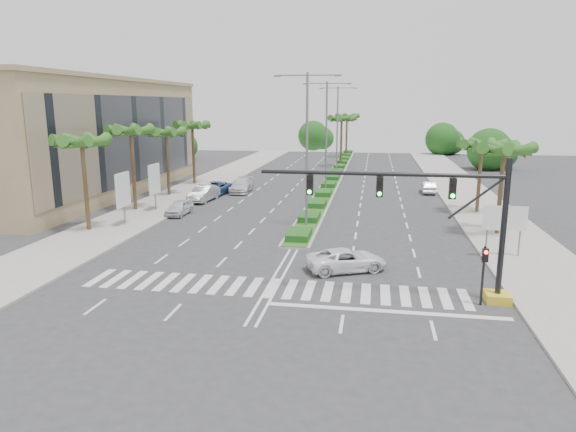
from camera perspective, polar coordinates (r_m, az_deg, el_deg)
name	(u,v)px	position (r m, az deg, el deg)	size (l,w,h in m)	color
ground	(272,288)	(27.85, -1.79, -8.01)	(160.00, 160.00, 0.00)	#333335
footpath_right	(489,217)	(47.66, 21.48, -0.15)	(6.00, 120.00, 0.15)	gray
footpath_left	(158,206)	(50.86, -14.27, 1.08)	(6.00, 120.00, 0.15)	gray
median	(336,175)	(71.43, 5.33, 4.59)	(2.20, 75.00, 0.20)	gray
median_grass	(336,174)	(71.41, 5.33, 4.69)	(1.80, 75.00, 0.04)	#22531C
building	(84,139)	(60.39, -21.77, 7.99)	(12.00, 36.00, 12.00)	tan
signal_gantry	(455,233)	(26.65, 18.11, -1.79)	(12.60, 1.20, 7.20)	gold
pedestrian_signal	(484,266)	(26.62, 20.95, -5.19)	(0.28, 0.36, 3.00)	black
direction_sign	(505,220)	(35.34, 22.94, -0.45)	(2.70, 0.11, 3.40)	slate
billboard_near	(123,190)	(42.96, -17.87, 2.75)	(0.18, 2.10, 4.35)	slate
billboard_far	(154,179)	(48.30, -14.63, 3.95)	(0.18, 2.10, 4.35)	slate
palm_left_near	(82,145)	(41.78, -21.93, 7.36)	(4.57, 4.68, 7.55)	brown
palm_left_mid	(131,134)	(48.75, -17.07, 8.75)	(4.57, 4.68, 7.95)	brown
palm_left_far	(166,135)	(56.05, -13.38, 8.76)	(4.57, 4.68, 7.35)	brown
palm_left_end	(192,128)	(63.47, -10.58, 9.62)	(4.57, 4.68, 7.75)	brown
palm_right_near	(504,153)	(40.82, 22.87, 6.50)	(4.57, 4.68, 7.05)	brown
palm_right_far	(482,148)	(48.64, 20.74, 7.11)	(4.57, 4.68, 6.75)	brown
palm_median_a	(342,120)	(80.79, 5.98, 10.51)	(4.57, 4.68, 8.05)	brown
palm_median_b	(347,118)	(95.76, 6.57, 10.78)	(4.57, 4.68, 8.05)	brown
streetlight_near	(307,142)	(40.03, 2.12, 8.22)	(5.10, 0.25, 12.00)	slate
streetlight_mid	(326,131)	(55.90, 4.28, 9.37)	(5.10, 0.25, 12.00)	slate
streetlight_far	(337,125)	(71.83, 5.50, 10.01)	(5.10, 0.25, 12.00)	slate
car_parked_a	(179,208)	(46.63, -12.00, 0.91)	(1.54, 3.82, 1.30)	silver
car_parked_b	(204,193)	(52.80, -9.36, 2.50)	(1.68, 4.83, 1.59)	#AEAFB3
car_parked_c	(215,188)	(56.24, -8.16, 3.04)	(2.35, 5.09, 1.42)	#2B4C85
car_parked_d	(241,186)	(57.69, -5.20, 3.39)	(2.09, 5.14, 1.49)	silver
car_crossing	(346,260)	(30.63, 6.50, -4.87)	(2.19, 4.76, 1.32)	white
car_right	(428,187)	(58.95, 15.31, 3.09)	(1.36, 3.90, 1.28)	silver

